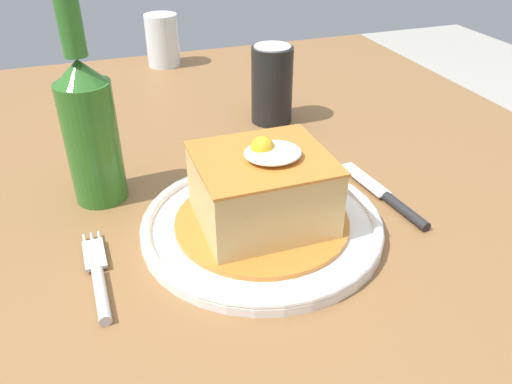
{
  "coord_description": "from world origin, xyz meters",
  "views": [
    {
      "loc": [
        -0.09,
        -0.62,
        1.09
      ],
      "look_at": [
        0.07,
        -0.16,
        0.78
      ],
      "focal_mm": 35.62,
      "sensor_mm": 36.0,
      "label": 1
    }
  ],
  "objects": [
    {
      "name": "fork",
      "position": [
        -0.11,
        -0.21,
        0.75
      ],
      "size": [
        0.02,
        0.14,
        0.01
      ],
      "color": "silver",
      "rests_on": "dining_table"
    },
    {
      "name": "knife",
      "position": [
        0.24,
        -0.18,
        0.75
      ],
      "size": [
        0.03,
        0.17,
        0.01
      ],
      "color": "#262628",
      "rests_on": "dining_table"
    },
    {
      "name": "dining_table",
      "position": [
        0.0,
        0.0,
        0.64
      ],
      "size": [
        1.19,
        1.06,
        0.74
      ],
      "color": "olive",
      "rests_on": "ground_plane"
    },
    {
      "name": "soda_can",
      "position": [
        0.19,
        0.11,
        0.81
      ],
      "size": [
        0.07,
        0.07,
        0.12
      ],
      "color": "black",
      "rests_on": "dining_table"
    },
    {
      "name": "beer_bottle_green",
      "position": [
        -0.1,
        -0.04,
        0.84
      ],
      "size": [
        0.06,
        0.06,
        0.27
      ],
      "color": "#2D6B23",
      "rests_on": "dining_table"
    },
    {
      "name": "sandwich_meal",
      "position": [
        0.07,
        -0.18,
        0.8
      ],
      "size": [
        0.2,
        0.2,
        0.11
      ],
      "color": "orange",
      "rests_on": "main_plate"
    },
    {
      "name": "drinking_glass",
      "position": [
        0.08,
        0.45,
        0.79
      ],
      "size": [
        0.07,
        0.07,
        0.1
      ],
      "color": "#3F2314",
      "rests_on": "dining_table"
    },
    {
      "name": "main_plate",
      "position": [
        0.07,
        -0.18,
        0.75
      ],
      "size": [
        0.27,
        0.27,
        0.02
      ],
      "color": "white",
      "rests_on": "dining_table"
    }
  ]
}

